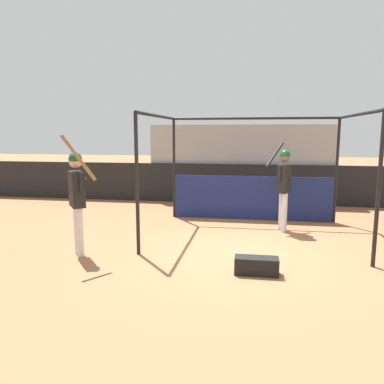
# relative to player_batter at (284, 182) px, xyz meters

# --- Properties ---
(ground_plane) EXTENTS (60.00, 60.00, 0.00)m
(ground_plane) POSITION_rel_player_batter_xyz_m (-1.09, -1.88, -1.15)
(ground_plane) COLOR #9E6642
(outfield_wall) EXTENTS (24.00, 0.12, 1.26)m
(outfield_wall) POSITION_rel_player_batter_xyz_m (-1.09, 3.27, -0.52)
(outfield_wall) COLOR black
(outfield_wall) RESTS_ON ground
(bleacher_section) EXTENTS (5.95, 2.40, 2.54)m
(bleacher_section) POSITION_rel_player_batter_xyz_m (-1.09, 4.53, 0.12)
(bleacher_section) COLOR #9E9E99
(bleacher_section) RESTS_ON ground
(batting_cage) EXTENTS (4.21, 3.29, 2.65)m
(batting_cage) POSITION_rel_player_batter_xyz_m (-0.71, 0.48, -0.05)
(batting_cage) COLOR black
(batting_cage) RESTS_ON ground
(player_batter) EXTENTS (0.61, 0.93, 2.03)m
(player_batter) POSITION_rel_player_batter_xyz_m (0.00, 0.00, 0.00)
(player_batter) COLOR silver
(player_batter) RESTS_ON ground
(player_waiting) EXTENTS (0.73, 0.66, 2.22)m
(player_waiting) POSITION_rel_player_batter_xyz_m (-3.85, -2.41, 0.03)
(player_waiting) COLOR silver
(player_waiting) RESTS_ON ground
(equipment_bag) EXTENTS (0.70, 0.28, 0.28)m
(equipment_bag) POSITION_rel_player_batter_xyz_m (-0.60, -2.87, -1.01)
(equipment_bag) COLOR black
(equipment_bag) RESTS_ON ground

